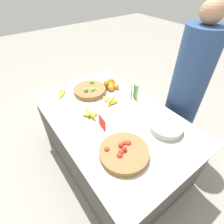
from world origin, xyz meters
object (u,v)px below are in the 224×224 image
Objects in this scene: metal_bowl at (166,127)px; tomato_basket at (124,153)px; vendor_person at (185,94)px; lime_bowl at (90,90)px; price_sign at (102,123)px.

tomato_basket is at bearing -91.12° from metal_bowl.
lime_bowl is at bearing -133.90° from vendor_person.
lime_bowl is 0.94m from tomato_basket.
tomato_basket is at bearing -14.93° from lime_bowl.
lime_bowl is 0.95m from metal_bowl.
price_sign is 0.07× the size of vendor_person.
lime_bowl reaches higher than metal_bowl.
vendor_person is at bearing 46.10° from lime_bowl.
tomato_basket is 0.24× the size of vendor_person.
metal_bowl is at bearing 14.51° from lime_bowl.
tomato_basket is at bearing -80.04° from vendor_person.
price_sign is (-0.35, 0.03, 0.03)m from tomato_basket.
price_sign is at bearing 174.78° from tomato_basket.
vendor_person is at bearing 99.96° from tomato_basket.
vendor_person reaches higher than tomato_basket.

